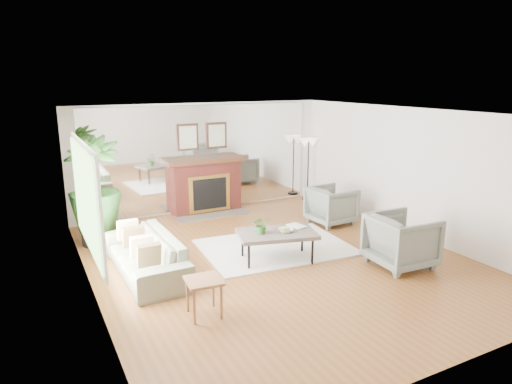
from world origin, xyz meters
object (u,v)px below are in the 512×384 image
fireplace (206,184)px  side_table (204,285)px  armchair_front (401,240)px  floor_lamp (309,148)px  armchair_back (331,205)px  coffee_table (277,234)px  sofa (146,254)px  potted_ficus (94,188)px

fireplace → side_table: fireplace is taller
armchair_front → floor_lamp: floor_lamp is taller
fireplace → armchair_back: bearing=-44.8°
coffee_table → armchair_back: (2.09, 1.28, -0.08)m
coffee_table → sofa: size_ratio=0.67×
fireplace → sofa: size_ratio=0.95×
coffee_table → potted_ficus: 3.48m
armchair_back → floor_lamp: bearing=-22.1°
fireplace → armchair_front: (1.69, -4.44, -0.22)m
coffee_table → side_table: (-1.77, -1.16, -0.05)m
coffee_table → potted_ficus: potted_ficus is taller
coffee_table → armchair_front: armchair_front is taller
armchair_back → armchair_front: size_ratio=0.91×
sofa → potted_ficus: (-0.46, 1.76, 0.76)m
sofa → potted_ficus: potted_ficus is taller
armchair_back → armchair_front: 2.42m
armchair_front → floor_lamp: (1.01, 4.28, 0.91)m
armchair_back → side_table: bearing=119.2°
fireplace → potted_ficus: 2.83m
armchair_front → potted_ficus: size_ratio=0.48×
fireplace → floor_lamp: size_ratio=1.30×
armchair_front → side_table: 3.49m
fireplace → armchair_front: size_ratio=2.13×
sofa → side_table: (0.33, -1.68, 0.11)m
sofa → potted_ficus: 1.97m
sofa → armchair_back: size_ratio=2.47×
armchair_back → floor_lamp: floor_lamp is taller
coffee_table → potted_ficus: size_ratio=0.72×
coffee_table → armchair_back: 2.45m
armchair_front → side_table: size_ratio=1.89×
armchair_back → armchair_front: bearing=168.2°
armchair_back → armchair_front: (-0.37, -2.40, 0.04)m
coffee_table → floor_lamp: 4.27m
sofa → armchair_back: bearing=99.3°
fireplace → sofa: 3.53m
sofa → armchair_front: bearing=65.8°
potted_ficus → floor_lamp: 5.38m
potted_ficus → sofa: bearing=-75.2°
coffee_table → sofa: (-2.10, 0.53, -0.16)m
sofa → armchair_front: (3.82, -1.64, 0.12)m
armchair_front → floor_lamp: 4.49m
armchair_back → potted_ficus: size_ratio=0.43×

